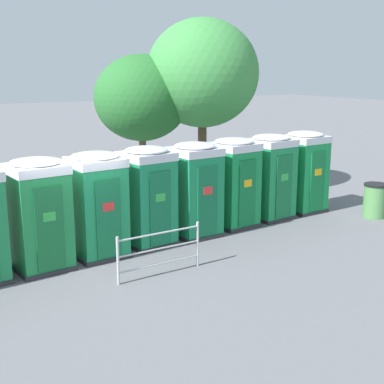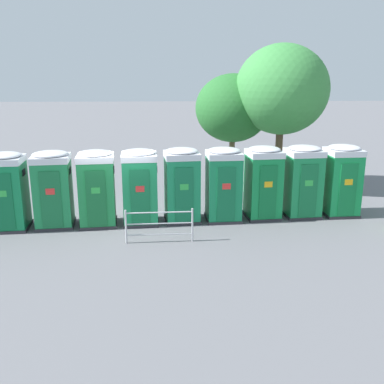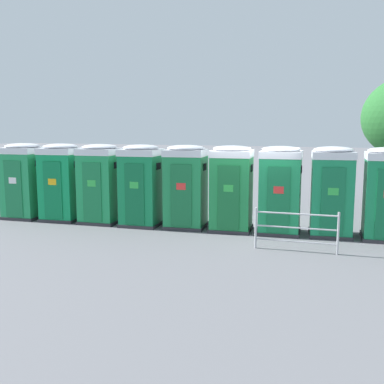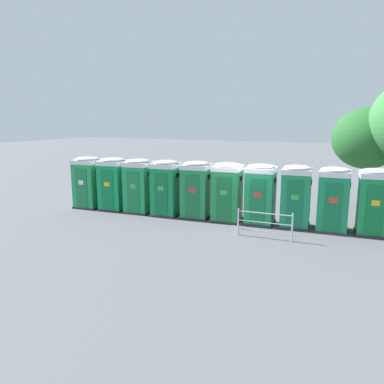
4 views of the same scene
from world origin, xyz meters
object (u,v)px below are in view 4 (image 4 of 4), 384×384
Objects in this scene: portapotty_7 at (296,196)px; portapotty_9 at (374,202)px; street_tree_0 at (367,138)px; event_barrier at (265,223)px; portapotty_2 at (139,186)px; portapotty_6 at (260,194)px; portapotty_5 at (227,192)px; portapotty_0 at (88,182)px; portapotty_1 at (113,184)px; portapotty_8 at (334,199)px; portapotty_3 at (166,188)px; portapotty_4 at (196,189)px.

portapotty_9 is at bearing 4.52° from portapotty_7.
street_tree_0 is 2.39× the size of event_barrier.
portapotty_7 is at bearing -114.85° from street_tree_0.
portapotty_2 is 5.70m from portapotty_6.
portapotty_5 and portapotty_6 have the same top height.
portapotty_7 is at bearing 7.35° from portapotty_6.
portapotty_0 is at bearing -175.57° from portapotty_5.
portapotty_7 is at bearing -175.48° from portapotty_9.
portapotty_6 is 0.52× the size of street_tree_0.
portapotty_1 and portapotty_7 have the same top height.
portapotty_5 is 4.28m from portapotty_8.
portapotty_0 is 1.00× the size of portapotty_2.
portapotty_1 is 1.00× the size of portapotty_8.
portapotty_1 is at bearing -177.09° from portapotty_3.
portapotty_1 is 1.00× the size of portapotty_2.
portapotty_5 is at bearing -174.56° from portapotty_9.
event_barrier is (-3.09, -7.13, -2.85)m from street_tree_0.
portapotty_4 is 3.96m from event_barrier.
portapotty_6 and portapotty_8 have the same top height.
street_tree_0 is at bearing 31.33° from portapotty_2.
portapotty_5 is at bearing 140.86° from event_barrier.
portapotty_2 is at bearing 3.24° from portapotty_1.
portapotty_4 is 1.23× the size of event_barrier.
portapotty_7 is (9.94, 0.87, 0.00)m from portapotty_0.
portapotty_1 is at bearing 170.56° from event_barrier.
portapotty_1 is at bearing -176.76° from portapotty_2.
portapotty_7 is 2.27m from event_barrier.
portapotty_3 is 1.43m from portapotty_4.
portapotty_0 is at bearing -175.12° from portapotty_9.
portapotty_0 is 5.70m from portapotty_4.
portapotty_3 is 1.00× the size of portapotty_7.
event_barrier is (9.21, -1.16, -0.72)m from portapotty_0.
portapotty_1 is 1.43m from portapotty_2.
portapotty_5 is at bearing 4.43° from portapotty_0.
portapotty_2 is at bearing -148.67° from street_tree_0.
portapotty_9 is at bearing 5.04° from portapotty_2.
portapotty_6 is 1.23× the size of event_barrier.
portapotty_3 is (2.85, 0.14, 0.00)m from portapotty_1.
portapotty_4 is 7.13m from portapotty_9.
portapotty_2 and portapotty_9 have the same top height.
portapotty_3 is 1.00× the size of portapotty_8.
portapotty_9 is at bearing 5.46° from portapotty_6.
street_tree_0 is at bearing 39.67° from portapotty_4.
portapotty_6 is at bearing 4.43° from portapotty_1.
portapotty_1 is at bearing -175.18° from portapotty_9.
portapotty_3 and portapotty_7 have the same top height.
portapotty_9 is at bearing 4.92° from portapotty_4.
street_tree_0 is at bearing 95.58° from portapotty_9.
event_barrier is (-0.73, -2.03, -0.72)m from portapotty_7.
portapotty_5 is 2.81m from event_barrier.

